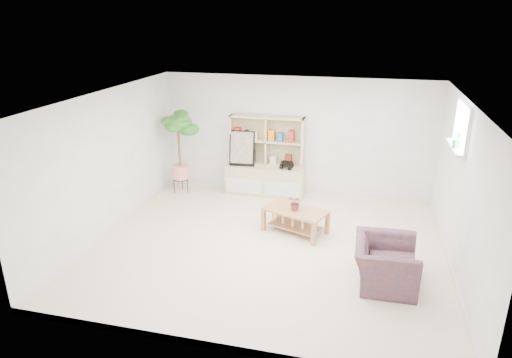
% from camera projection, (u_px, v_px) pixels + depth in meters
% --- Properties ---
extents(floor, '(5.50, 5.00, 0.01)m').
position_uv_depth(floor, '(269.00, 246.00, 7.38)').
color(floor, silver).
rests_on(floor, ground).
extents(ceiling, '(5.50, 5.00, 0.01)m').
position_uv_depth(ceiling, '(271.00, 98.00, 6.55)').
color(ceiling, silver).
rests_on(ceiling, walls).
extents(walls, '(5.51, 5.01, 2.40)m').
position_uv_depth(walls, '(270.00, 177.00, 6.96)').
color(walls, white).
rests_on(walls, floor).
extents(baseboard, '(5.50, 5.00, 0.10)m').
position_uv_depth(baseboard, '(269.00, 244.00, 7.36)').
color(baseboard, white).
rests_on(baseboard, floor).
extents(window, '(0.10, 0.98, 0.68)m').
position_uv_depth(window, '(463.00, 127.00, 6.62)').
color(window, silver).
rests_on(window, walls).
extents(window_sill, '(0.14, 1.00, 0.04)m').
position_uv_depth(window_sill, '(455.00, 147.00, 6.75)').
color(window_sill, white).
rests_on(window_sill, walls).
extents(storage_unit, '(1.62, 0.55, 1.62)m').
position_uv_depth(storage_unit, '(266.00, 156.00, 9.27)').
color(storage_unit, '#CDB785').
rests_on(storage_unit, floor).
extents(poster, '(0.53, 0.15, 0.72)m').
position_uv_depth(poster, '(242.00, 148.00, 9.25)').
color(poster, gold).
rests_on(poster, storage_unit).
extents(toy_truck, '(0.35, 0.27, 0.17)m').
position_uv_depth(toy_truck, '(287.00, 165.00, 9.13)').
color(toy_truck, black).
rests_on(toy_truck, storage_unit).
extents(coffee_table, '(1.17, 0.89, 0.42)m').
position_uv_depth(coffee_table, '(295.00, 221.00, 7.79)').
color(coffee_table, '#93613F').
rests_on(coffee_table, floor).
extents(table_plant, '(0.32, 0.32, 0.27)m').
position_uv_depth(table_plant, '(296.00, 203.00, 7.62)').
color(table_plant, '#1E4C1E').
rests_on(table_plant, coffee_table).
extents(floor_tree, '(0.77, 0.77, 1.72)m').
position_uv_depth(floor_tree, '(179.00, 153.00, 9.32)').
color(floor_tree, '#246D17').
rests_on(floor_tree, floor).
extents(armchair, '(0.85, 0.98, 0.72)m').
position_uv_depth(armchair, '(385.00, 260.00, 6.25)').
color(armchair, navy).
rests_on(armchair, floor).
extents(sill_plant, '(0.14, 0.12, 0.25)m').
position_uv_depth(sill_plant, '(457.00, 139.00, 6.62)').
color(sill_plant, '#246D17').
rests_on(sill_plant, window_sill).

